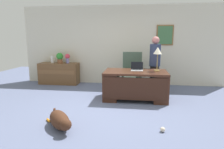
{
  "coord_description": "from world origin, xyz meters",
  "views": [
    {
      "loc": [
        0.56,
        -4.25,
        1.62
      ],
      "look_at": [
        -0.04,
        0.3,
        0.75
      ],
      "focal_mm": 31.36,
      "sensor_mm": 36.0,
      "label": 1
    }
  ],
  "objects": [
    {
      "name": "ground_plane",
      "position": [
        0.0,
        0.0,
        0.0
      ],
      "size": [
        12.0,
        12.0,
        0.0
      ],
      "primitive_type": "plane",
      "color": "slate"
    },
    {
      "name": "vase_with_flowers",
      "position": [
        -1.86,
        2.25,
        0.94
      ],
      "size": [
        0.17,
        0.17,
        0.33
      ],
      "color": "#8381C1",
      "rests_on": "credenza"
    },
    {
      "name": "credenza",
      "position": [
        -2.19,
        2.25,
        0.37
      ],
      "size": [
        1.37,
        0.5,
        0.74
      ],
      "color": "brown",
      "rests_on": "ground_plane"
    },
    {
      "name": "dog_toy_ball",
      "position": [
        1.02,
        -1.0,
        0.04
      ],
      "size": [
        0.09,
        0.09,
        0.09
      ],
      "primitive_type": "sphere",
      "color": "beige",
      "rests_on": "ground_plane"
    },
    {
      "name": "desk",
      "position": [
        0.51,
        0.81,
        0.41
      ],
      "size": [
        1.64,
        0.94,
        0.75
      ],
      "color": "#422316",
      "rests_on": "ground_plane"
    },
    {
      "name": "armchair",
      "position": [
        0.39,
        1.83,
        0.51
      ],
      "size": [
        0.6,
        0.59,
        1.17
      ],
      "color": "#475B4C",
      "rests_on": "ground_plane"
    },
    {
      "name": "vase_empty",
      "position": [
        -2.41,
        2.25,
        0.86
      ],
      "size": [
        0.12,
        0.12,
        0.24
      ],
      "primitive_type": "cylinder",
      "color": "silver",
      "rests_on": "credenza"
    },
    {
      "name": "person_standing",
      "position": [
        1.06,
        1.61,
        0.85
      ],
      "size": [
        0.32,
        0.32,
        1.65
      ],
      "color": "#262323",
      "rests_on": "ground_plane"
    },
    {
      "name": "potted_plant",
      "position": [
        -2.14,
        2.25,
        0.94
      ],
      "size": [
        0.24,
        0.24,
        0.36
      ],
      "color": "brown",
      "rests_on": "credenza"
    },
    {
      "name": "dog_lying",
      "position": [
        -0.8,
        -1.1,
        0.15
      ],
      "size": [
        0.67,
        0.73,
        0.3
      ],
      "color": "#472819",
      "rests_on": "ground_plane"
    },
    {
      "name": "dog_toy_bone",
      "position": [
        -1.15,
        -0.85,
        0.03
      ],
      "size": [
        0.17,
        0.18,
        0.05
      ],
      "primitive_type": "ellipsoid",
      "rotation": [
        0.0,
        0.0,
        2.29
      ],
      "color": "orange",
      "rests_on": "ground_plane"
    },
    {
      "name": "back_wall",
      "position": [
        0.01,
        2.6,
        1.35
      ],
      "size": [
        7.0,
        0.16,
        2.7
      ],
      "color": "beige",
      "rests_on": "ground_plane"
    },
    {
      "name": "desk_lamp",
      "position": [
        1.07,
        0.94,
        1.25
      ],
      "size": [
        0.22,
        0.22,
        0.63
      ],
      "color": "#9E8447",
      "rests_on": "desk"
    },
    {
      "name": "laptop",
      "position": [
        0.54,
        0.95,
        0.81
      ],
      "size": [
        0.32,
        0.22,
        0.22
      ],
      "color": "#B2B5BA",
      "rests_on": "desk"
    }
  ]
}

